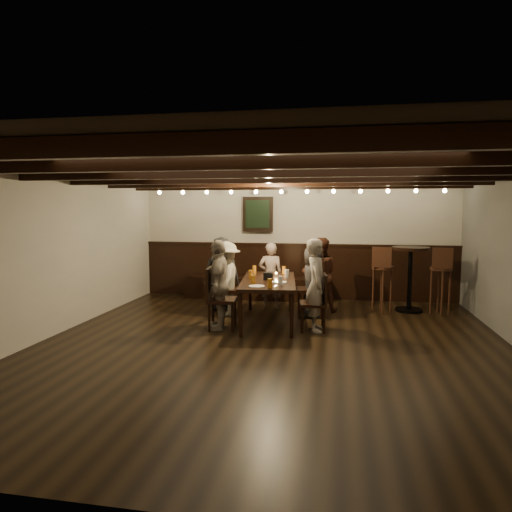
% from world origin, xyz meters
% --- Properties ---
extents(room, '(7.00, 7.00, 7.00)m').
position_xyz_m(room, '(-0.29, 2.21, 1.07)').
color(room, black).
rests_on(room, ground).
extents(dining_table, '(1.07, 1.99, 0.71)m').
position_xyz_m(dining_table, '(-0.25, 1.29, 0.65)').
color(dining_table, black).
rests_on(dining_table, floor).
extents(chair_left_near, '(0.49, 0.49, 0.96)m').
position_xyz_m(chair_left_near, '(-1.02, 1.65, 0.29)').
color(chair_left_near, black).
rests_on(chair_left_near, floor).
extents(chair_left_far, '(0.49, 0.49, 0.96)m').
position_xyz_m(chair_left_far, '(-0.91, 0.76, 0.29)').
color(chair_left_far, black).
rests_on(chair_left_far, floor).
extents(chair_right_near, '(0.50, 0.50, 0.99)m').
position_xyz_m(chair_right_near, '(0.41, 1.82, 0.30)').
color(chair_right_near, black).
rests_on(chair_right_near, floor).
extents(chair_right_far, '(0.44, 0.44, 0.87)m').
position_xyz_m(chair_right_far, '(0.52, 0.93, 0.27)').
color(chair_right_far, black).
rests_on(chair_right_far, floor).
extents(person_bench_left, '(0.71, 0.50, 1.35)m').
position_xyz_m(person_bench_left, '(-1.25, 2.08, 0.68)').
color(person_bench_left, black).
rests_on(person_bench_left, floor).
extents(person_bench_centre, '(0.48, 0.35, 1.24)m').
position_xyz_m(person_bench_centre, '(-0.37, 2.33, 0.62)').
color(person_bench_centre, gray).
rests_on(person_bench_centre, floor).
extents(person_bench_right, '(0.71, 0.58, 1.35)m').
position_xyz_m(person_bench_right, '(0.54, 2.29, 0.67)').
color(person_bench_right, '#522B1C').
rests_on(person_bench_right, floor).
extents(person_left_near, '(0.58, 0.89, 1.30)m').
position_xyz_m(person_left_near, '(-1.05, 1.65, 0.65)').
color(person_left_near, '#9E9886').
rests_on(person_left_near, floor).
extents(person_left_far, '(0.43, 0.85, 1.39)m').
position_xyz_m(person_left_far, '(-0.94, 0.76, 0.70)').
color(person_left_far, gray).
rests_on(person_left_far, floor).
extents(person_right_near, '(0.46, 0.64, 1.23)m').
position_xyz_m(person_right_near, '(0.44, 1.82, 0.61)').
color(person_right_near, '#2B2A2D').
rests_on(person_right_near, floor).
extents(person_right_far, '(0.40, 0.55, 1.42)m').
position_xyz_m(person_right_far, '(0.55, 0.93, 0.71)').
color(person_right_far, gray).
rests_on(person_right_far, floor).
extents(pint_a, '(0.07, 0.07, 0.14)m').
position_xyz_m(pint_a, '(-0.61, 1.95, 0.78)').
color(pint_a, '#BF7219').
rests_on(pint_a, dining_table).
extents(pint_b, '(0.07, 0.07, 0.14)m').
position_xyz_m(pint_b, '(-0.08, 1.96, 0.78)').
color(pint_b, '#BF7219').
rests_on(pint_b, dining_table).
extents(pint_c, '(0.07, 0.07, 0.14)m').
position_xyz_m(pint_c, '(-0.56, 1.35, 0.78)').
color(pint_c, '#BF7219').
rests_on(pint_c, dining_table).
extents(pint_d, '(0.07, 0.07, 0.14)m').
position_xyz_m(pint_d, '(0.02, 1.52, 0.78)').
color(pint_d, silver).
rests_on(pint_d, dining_table).
extents(pint_e, '(0.07, 0.07, 0.14)m').
position_xyz_m(pint_e, '(-0.42, 0.82, 0.78)').
color(pint_e, '#BF7219').
rests_on(pint_e, dining_table).
extents(pint_f, '(0.07, 0.07, 0.14)m').
position_xyz_m(pint_f, '(0.01, 0.77, 0.78)').
color(pint_f, silver).
rests_on(pint_f, dining_table).
extents(pint_g, '(0.07, 0.07, 0.14)m').
position_xyz_m(pint_g, '(-0.11, 0.50, 0.78)').
color(pint_g, '#BF7219').
rests_on(pint_g, dining_table).
extents(plate_near, '(0.24, 0.24, 0.01)m').
position_xyz_m(plate_near, '(-0.32, 0.58, 0.72)').
color(plate_near, white).
rests_on(plate_near, dining_table).
extents(plate_far, '(0.24, 0.24, 0.01)m').
position_xyz_m(plate_far, '(-0.04, 1.01, 0.72)').
color(plate_far, white).
rests_on(plate_far, dining_table).
extents(condiment_caddy, '(0.15, 0.10, 0.12)m').
position_xyz_m(condiment_caddy, '(-0.24, 1.24, 0.77)').
color(condiment_caddy, black).
rests_on(condiment_caddy, dining_table).
extents(candle, '(0.05, 0.05, 0.05)m').
position_xyz_m(candle, '(-0.17, 1.60, 0.74)').
color(candle, beige).
rests_on(candle, dining_table).
extents(high_top_table, '(0.66, 0.66, 1.18)m').
position_xyz_m(high_top_table, '(2.15, 2.57, 0.77)').
color(high_top_table, black).
rests_on(high_top_table, floor).
extents(bar_stool_left, '(0.39, 0.41, 1.19)m').
position_xyz_m(bar_stool_left, '(1.65, 2.36, 0.44)').
color(bar_stool_left, '#351B10').
rests_on(bar_stool_left, floor).
extents(bar_stool_right, '(0.38, 0.40, 1.19)m').
position_xyz_m(bar_stool_right, '(2.65, 2.41, 0.44)').
color(bar_stool_right, '#351B10').
rests_on(bar_stool_right, floor).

